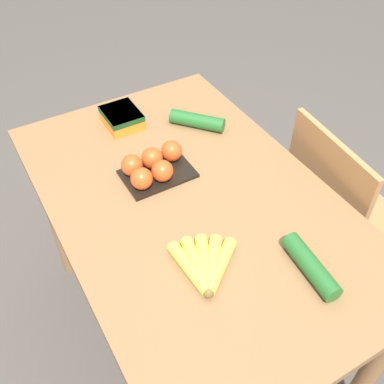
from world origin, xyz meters
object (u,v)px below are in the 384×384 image
(banana_bunch, at_px, (205,266))
(carrot_bag, at_px, (122,117))
(tomato_pack, at_px, (153,166))
(cucumber_far, at_px, (311,266))
(cucumber_near, at_px, (197,121))
(chair, at_px, (338,222))

(banana_bunch, distance_m, carrot_bag, 0.69)
(banana_bunch, height_order, tomato_pack, tomato_pack)
(carrot_bag, bearing_deg, cucumber_far, 10.50)
(cucumber_far, bearing_deg, carrot_bag, -169.50)
(banana_bunch, relative_size, cucumber_far, 0.94)
(cucumber_near, height_order, cucumber_far, same)
(carrot_bag, distance_m, cucumber_near, 0.26)
(carrot_bag, distance_m, cucumber_far, 0.84)
(chair, xyz_separation_m, banana_bunch, (0.12, -0.67, 0.33))
(chair, bearing_deg, banana_bunch, 105.51)
(tomato_pack, xyz_separation_m, cucumber_far, (0.53, 0.18, -0.01))
(carrot_bag, bearing_deg, chair, 46.49)
(banana_bunch, bearing_deg, carrot_bag, 173.77)
(cucumber_far, bearing_deg, cucumber_near, 174.15)
(chair, distance_m, banana_bunch, 0.75)
(tomato_pack, distance_m, cucumber_far, 0.55)
(carrot_bag, height_order, cucumber_far, carrot_bag)
(tomato_pack, bearing_deg, carrot_bag, 175.22)
(cucumber_near, bearing_deg, cucumber_far, -5.85)
(tomato_pack, relative_size, cucumber_near, 1.22)
(carrot_bag, xyz_separation_m, cucumber_near, (0.14, 0.22, -0.01))
(banana_bunch, xyz_separation_m, cucumber_far, (0.14, 0.23, 0.01))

